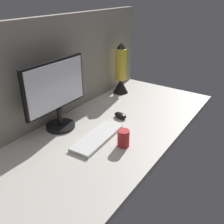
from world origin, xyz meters
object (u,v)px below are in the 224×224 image
mouse (120,115)px  mug_red_plastic (123,138)px  monitor (56,92)px  lava_lamp (121,72)px  keyboard (97,137)px

mouse → mug_red_plastic: (-26.94, -19.13, 3.06)cm
monitor → lava_lamp: bearing=-0.2°
mouse → lava_lamp: lava_lamp is taller
monitor → mug_red_plastic: bearing=-83.8°
monitor → mouse: monitor is taller
mug_red_plastic → lava_lamp: size_ratio=0.23×
monitor → mug_red_plastic: 47.86cm
keyboard → mug_red_plastic: mug_red_plastic is taller
keyboard → lava_lamp: size_ratio=0.91×
monitor → keyboard: monitor is taller
lava_lamp → mouse: bearing=-147.7°
mouse → lava_lamp: 47.99cm
mouse → mug_red_plastic: bearing=-131.5°
monitor → lava_lamp: (70.11, -0.29, -6.53)cm
mug_red_plastic → lava_lamp: lava_lamp is taller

